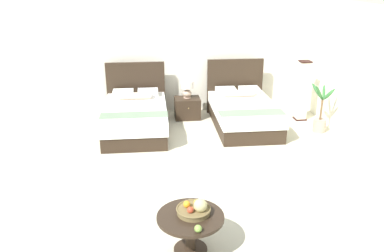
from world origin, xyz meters
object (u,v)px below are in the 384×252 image
(bed_near_window, at_px, (135,116))
(potted_palm, at_px, (320,116))
(loose_apple, at_px, (198,229))
(bed_near_corner, at_px, (243,112))
(nightstand, at_px, (187,108))
(table_lamp, at_px, (187,88))
(coffee_table, at_px, (190,224))
(fruit_bowl, at_px, (195,209))
(floor_lamp_corner, at_px, (302,91))

(bed_near_window, xyz_separation_m, potted_palm, (3.68, -0.52, 0.02))
(bed_near_window, relative_size, loose_apple, 26.13)
(bed_near_corner, distance_m, potted_palm, 1.55)
(loose_apple, bearing_deg, bed_near_corner, 69.91)
(nightstand, height_order, potted_palm, potted_palm)
(bed_near_corner, height_order, table_lamp, bed_near_corner)
(coffee_table, distance_m, loose_apple, 0.35)
(coffee_table, distance_m, potted_palm, 4.55)
(loose_apple, bearing_deg, fruit_bowl, 88.23)
(loose_apple, bearing_deg, nightstand, 84.79)
(coffee_table, bearing_deg, fruit_bowl, 34.58)
(bed_near_corner, relative_size, floor_lamp_corner, 1.59)
(potted_palm, bearing_deg, bed_near_window, 171.97)
(potted_palm, bearing_deg, nightstand, 155.72)
(coffee_table, xyz_separation_m, potted_palm, (3.04, 3.39, -0.02))
(bed_near_corner, height_order, nightstand, bed_near_corner)
(bed_near_corner, distance_m, fruit_bowl, 4.17)
(table_lamp, relative_size, potted_palm, 0.37)
(fruit_bowl, height_order, potted_palm, potted_palm)
(bed_near_corner, relative_size, potted_palm, 2.02)
(bed_near_corner, distance_m, floor_lamp_corner, 1.41)
(fruit_bowl, xyz_separation_m, potted_palm, (2.99, 3.35, -0.20))
(potted_palm, bearing_deg, coffee_table, -131.94)
(coffee_table, bearing_deg, table_lamp, 83.93)
(nightstand, height_order, floor_lamp_corner, floor_lamp_corner)
(bed_near_corner, distance_m, table_lamp, 1.33)
(coffee_table, xyz_separation_m, floor_lamp_corner, (2.93, 4.15, 0.30))
(table_lamp, distance_m, coffee_table, 4.60)
(coffee_table, relative_size, fruit_bowl, 1.93)
(bed_near_window, xyz_separation_m, floor_lamp_corner, (3.58, 0.24, 0.34))
(bed_near_corner, bearing_deg, loose_apple, -110.09)
(table_lamp, height_order, loose_apple, table_lamp)
(bed_near_window, distance_m, fruit_bowl, 3.94)
(table_lamp, relative_size, fruit_bowl, 0.95)
(loose_apple, bearing_deg, potted_palm, 50.93)
(floor_lamp_corner, xyz_separation_m, potted_palm, (0.11, -0.76, -0.32))
(bed_near_corner, xyz_separation_m, potted_palm, (1.46, -0.52, 0.03))
(bed_near_window, relative_size, fruit_bowl, 5.35)
(bed_near_corner, height_order, loose_apple, bed_near_corner)
(nightstand, bearing_deg, fruit_bowl, -95.47)
(bed_near_corner, relative_size, loose_apple, 25.60)
(bed_near_window, height_order, floor_lamp_corner, floor_lamp_corner)
(bed_near_window, bearing_deg, loose_apple, -80.76)
(bed_near_corner, bearing_deg, fruit_bowl, -111.59)
(bed_near_window, height_order, table_lamp, bed_near_window)
(bed_near_corner, bearing_deg, potted_palm, -19.74)
(table_lamp, distance_m, loose_apple, 4.89)
(fruit_bowl, xyz_separation_m, loose_apple, (-0.01, -0.35, -0.02))
(fruit_bowl, bearing_deg, bed_near_window, 100.20)
(bed_near_corner, distance_m, loose_apple, 4.50)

